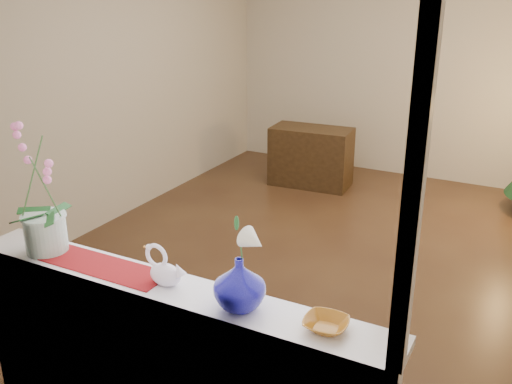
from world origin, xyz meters
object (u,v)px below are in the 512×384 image
Objects in this scene: orchid_pot at (40,191)px; blue_vase at (239,280)px; paperweight at (235,299)px; swan at (165,266)px; side_table at (311,157)px; amber_dish at (326,325)px.

blue_vase is at bearing -0.53° from orchid_pot.
swan is at bearing 177.26° from paperweight.
paperweight is 4.24m from side_table.
blue_vase is 0.40m from amber_dish.
amber_dish is at bearing 3.19° from blue_vase.
swan is 2.84× the size of paperweight.
paperweight is (-0.02, -0.00, -0.09)m from blue_vase.
paperweight is 0.08× the size of side_table.
swan is 4.13m from side_table.
swan is 0.78m from amber_dish.
paperweight is 0.40m from amber_dish.
orchid_pot reaches higher than blue_vase.
blue_vase is 4.26m from side_table.
paperweight is (1.11, -0.01, -0.29)m from orchid_pot.
orchid_pot is at bearing 179.47° from blue_vase.
blue_vase reaches higher than amber_dish.
blue_vase is (1.13, -0.01, -0.20)m from orchid_pot.
paperweight reaches higher than side_table.
amber_dish is (0.40, 0.02, -0.02)m from paperweight.
blue_vase is 1.74× the size of amber_dish.
orchid_pot reaches higher than amber_dish.
blue_vase is at bearing -176.81° from amber_dish.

